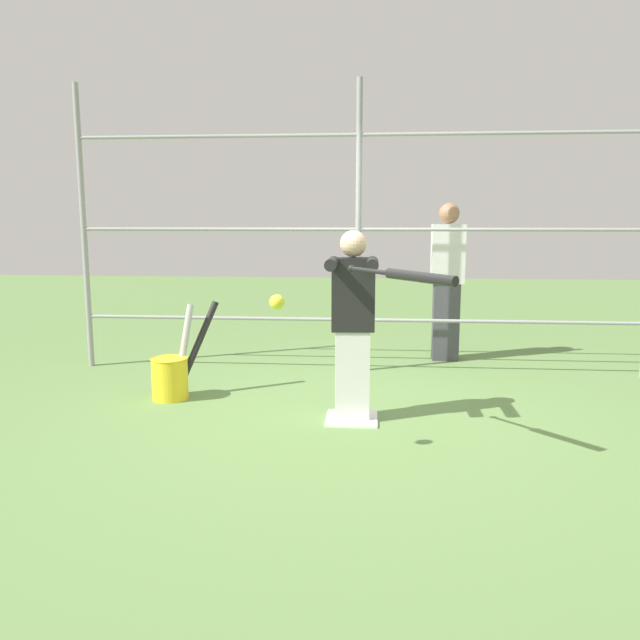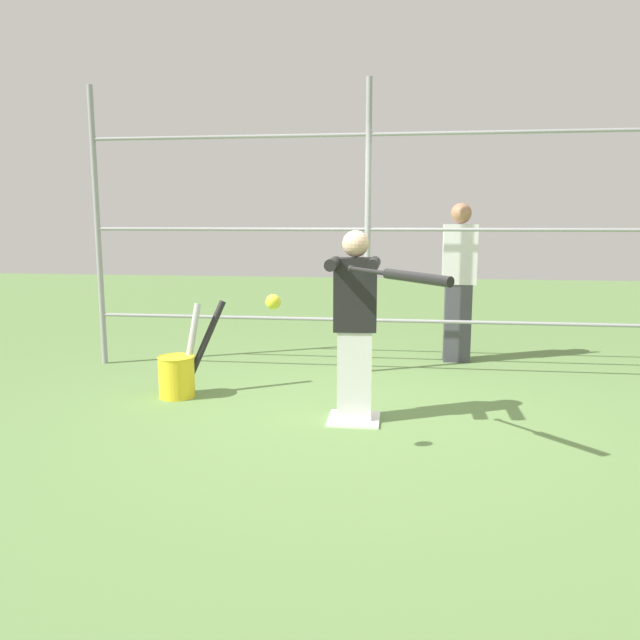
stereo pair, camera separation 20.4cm
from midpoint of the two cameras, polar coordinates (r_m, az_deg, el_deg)
The scene contains 8 objects.
ground_plane at distance 4.97m, azimuth 4.31°, elevation -9.13°, with size 24.00×24.00×0.00m, color #608447.
home_plate at distance 4.96m, azimuth 4.32°, elevation -9.02°, with size 0.40×0.40×0.02m.
fence_backstop at distance 6.31m, azimuth 5.31°, elevation 8.24°, with size 5.77×0.06×2.92m.
batter at distance 4.76m, azimuth 4.42°, elevation -0.02°, with size 0.38×0.51×1.48m.
baseball_bat_swinging at distance 3.92m, azimuth 9.52°, elevation 3.96°, with size 0.68×0.71×0.08m.
softball_in_flight at distance 3.87m, azimuth -2.80°, elevation 1.66°, with size 0.10×0.10×0.10m.
bat_bucket at distance 5.65m, azimuth -11.71°, elevation -4.69°, with size 0.55×0.52×0.83m.
bystander_behind_fence at distance 6.98m, azimuth 13.40°, elevation 3.56°, with size 0.36×0.22×1.73m.
Camera 2 is at (-0.35, 4.70, 1.56)m, focal length 35.00 mm.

